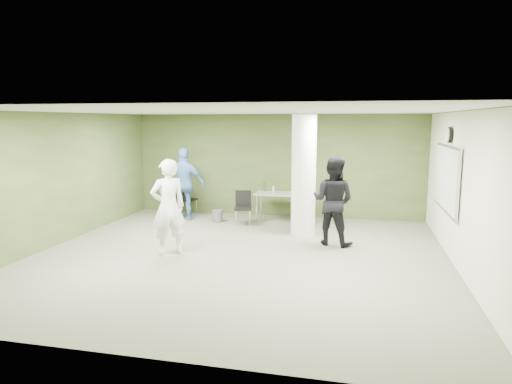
% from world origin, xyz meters
% --- Properties ---
extents(floor, '(8.00, 8.00, 0.00)m').
position_xyz_m(floor, '(0.00, 0.00, 0.00)').
color(floor, '#565544').
rests_on(floor, ground).
extents(ceiling, '(8.00, 8.00, 0.00)m').
position_xyz_m(ceiling, '(0.00, 0.00, 2.80)').
color(ceiling, white).
rests_on(ceiling, wall_back).
extents(wall_back, '(8.00, 2.80, 0.02)m').
position_xyz_m(wall_back, '(0.00, 4.00, 1.40)').
color(wall_back, '#394D24').
rests_on(wall_back, floor).
extents(wall_left, '(0.02, 8.00, 2.80)m').
position_xyz_m(wall_left, '(-4.00, 0.00, 1.40)').
color(wall_left, '#394D24').
rests_on(wall_left, floor).
extents(wall_right_cream, '(0.02, 8.00, 2.80)m').
position_xyz_m(wall_right_cream, '(4.00, 0.00, 1.40)').
color(wall_right_cream, beige).
rests_on(wall_right_cream, floor).
extents(column, '(0.56, 0.56, 2.80)m').
position_xyz_m(column, '(1.00, 2.00, 1.40)').
color(column, silver).
rests_on(column, floor).
extents(whiteboard, '(0.05, 2.30, 1.30)m').
position_xyz_m(whiteboard, '(3.92, 1.20, 1.50)').
color(whiteboard, silver).
rests_on(whiteboard, wall_right_cream).
extents(wall_clock, '(0.06, 0.32, 0.32)m').
position_xyz_m(wall_clock, '(3.92, 1.20, 2.35)').
color(wall_clock, black).
rests_on(wall_clock, wall_right_cream).
extents(folding_table, '(1.57, 0.69, 0.99)m').
position_xyz_m(folding_table, '(0.35, 3.31, 0.70)').
color(folding_table, gray).
rests_on(folding_table, floor).
extents(wastebasket, '(0.27, 0.27, 0.31)m').
position_xyz_m(wastebasket, '(-1.33, 2.80, 0.16)').
color(wastebasket, '#4C4C4C').
rests_on(wastebasket, floor).
extents(chair_back_left, '(0.60, 0.60, 0.97)m').
position_xyz_m(chair_back_left, '(-2.66, 3.56, 0.57)').
color(chair_back_left, black).
rests_on(chair_back_left, floor).
extents(chair_back_right, '(0.54, 0.54, 0.83)m').
position_xyz_m(chair_back_right, '(-2.51, 3.58, 0.48)').
color(chair_back_right, black).
rests_on(chair_back_right, floor).
extents(chair_table_left, '(0.50, 0.50, 0.86)m').
position_xyz_m(chair_table_left, '(-0.62, 2.72, 0.50)').
color(chair_table_left, black).
rests_on(chair_table_left, floor).
extents(chair_table_right, '(0.45, 0.45, 0.90)m').
position_xyz_m(chair_table_right, '(0.83, 3.15, 0.53)').
color(chair_table_right, black).
rests_on(chair_table_right, floor).
extents(woman_white, '(0.82, 0.79, 1.89)m').
position_xyz_m(woman_white, '(-1.40, -0.16, 0.95)').
color(woman_white, white).
rests_on(woman_white, floor).
extents(man_black, '(1.09, 0.96, 1.88)m').
position_xyz_m(man_black, '(1.72, 1.28, 0.94)').
color(man_black, black).
rests_on(man_black, floor).
extents(man_blue, '(1.14, 0.49, 1.92)m').
position_xyz_m(man_blue, '(-2.26, 2.87, 0.96)').
color(man_blue, '#4470AA').
rests_on(man_blue, floor).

